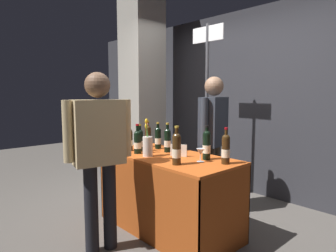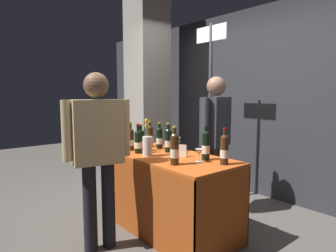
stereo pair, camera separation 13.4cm
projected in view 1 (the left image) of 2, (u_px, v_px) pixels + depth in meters
name	position (u px, v px, depth m)	size (l,w,h in m)	color
ground_plane	(168.00, 229.00, 3.06)	(12.00, 12.00, 0.00)	#514C47
back_partition	(258.00, 102.00, 4.06)	(7.65, 0.12, 2.57)	#2D2D33
concrete_pillar	(142.00, 71.00, 4.65)	(0.54, 0.54, 3.52)	gray
tasting_table	(168.00, 179.00, 3.00)	(1.48, 0.71, 0.78)	#B74C19
featured_wine_bottle	(158.00, 137.00, 3.32)	(0.07, 0.07, 0.30)	black
display_bottle_0	(207.00, 145.00, 2.77)	(0.08, 0.08, 0.33)	black
display_bottle_1	(177.00, 148.00, 2.57)	(0.08, 0.08, 0.34)	#38230F
display_bottle_2	(129.00, 139.00, 3.20)	(0.08, 0.08, 0.31)	#38230F
display_bottle_3	(168.00, 140.00, 3.12)	(0.07, 0.07, 0.32)	black
display_bottle_4	(148.00, 136.00, 3.44)	(0.07, 0.07, 0.31)	#38230F
display_bottle_5	(140.00, 140.00, 3.17)	(0.07, 0.07, 0.30)	black
display_bottle_6	(138.00, 141.00, 3.05)	(0.08, 0.08, 0.31)	black
display_bottle_7	(226.00, 149.00, 2.60)	(0.07, 0.07, 0.33)	#38230F
wine_glass_near_vendor	(176.00, 141.00, 3.20)	(0.08, 0.08, 0.15)	silver
wine_glass_mid	(201.00, 152.00, 2.68)	(0.08, 0.08, 0.12)	silver
wine_glass_near_taster	(176.00, 145.00, 3.06)	(0.07, 0.07, 0.13)	silver
flower_vase	(148.00, 145.00, 2.91)	(0.10, 0.10, 0.38)	silver
brochure_stand	(179.00, 150.00, 2.91)	(0.17, 0.01, 0.12)	silver
vendor_presenter	(213.00, 132.00, 3.43)	(0.30, 0.55, 1.60)	#4C4233
taster_foreground_right	(99.00, 146.00, 2.55)	(0.30, 0.59, 1.59)	black
booth_signpost	(207.00, 94.00, 3.80)	(0.49, 0.04, 2.29)	#47474C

